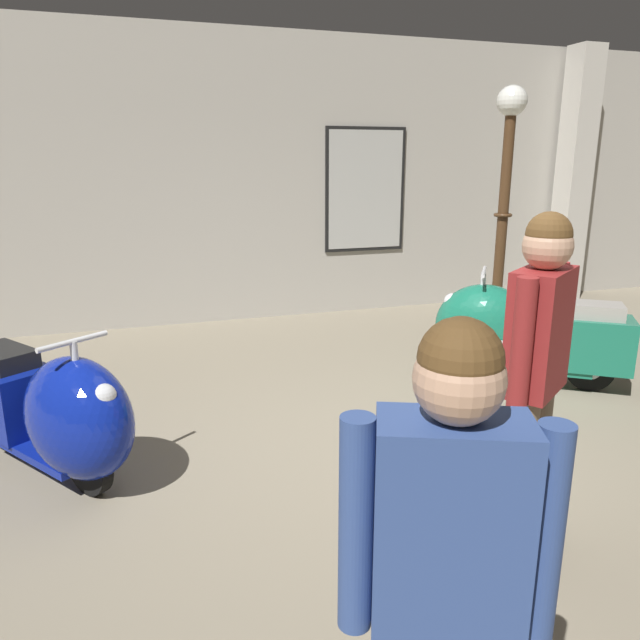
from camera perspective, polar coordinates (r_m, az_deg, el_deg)
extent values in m
plane|color=gray|center=(4.16, 4.97, -13.10)|extent=(60.00, 60.00, 0.00)
cube|color=#ADA89E|center=(7.51, -6.95, 13.07)|extent=(18.00, 0.20, 3.41)
cube|color=black|center=(7.84, 4.32, 12.24)|extent=(1.07, 0.03, 1.55)
cube|color=#B2B2AD|center=(7.83, 4.37, 12.23)|extent=(0.99, 0.01, 1.47)
cube|color=beige|center=(9.22, 23.00, 12.38)|extent=(0.36, 0.36, 3.41)
cylinder|color=black|center=(3.94, -21.19, -12.59)|extent=(0.29, 0.37, 0.39)
cylinder|color=silver|center=(3.94, -21.19, -12.59)|extent=(0.18, 0.20, 0.18)
cylinder|color=black|center=(4.70, -27.44, -8.74)|extent=(0.29, 0.37, 0.39)
cylinder|color=silver|center=(4.70, -27.44, -8.74)|extent=(0.18, 0.20, 0.18)
cube|color=navy|center=(4.32, -24.58, -10.75)|extent=(0.83, 0.97, 0.05)
ellipsoid|color=navy|center=(3.86, -21.98, -8.65)|extent=(0.90, 0.97, 0.75)
cube|color=navy|center=(4.59, -27.55, -6.40)|extent=(0.71, 0.77, 0.43)
cube|color=black|center=(4.51, -27.97, -3.13)|extent=(0.50, 0.54, 0.12)
sphere|color=silver|center=(3.57, -19.94, -6.85)|extent=(0.15, 0.15, 0.15)
cylinder|color=silver|center=(3.72, -22.26, -3.92)|extent=(0.04, 0.04, 0.28)
cylinder|color=silver|center=(3.68, -22.47, -1.89)|extent=(0.37, 0.28, 0.03)
cylinder|color=black|center=(5.67, 14.57, -3.42)|extent=(0.38, 0.30, 0.41)
cylinder|color=silver|center=(5.67, 14.57, -3.42)|extent=(0.21, 0.19, 0.18)
cylinder|color=black|center=(5.73, 24.34, -4.14)|extent=(0.38, 0.30, 0.41)
cylinder|color=silver|center=(5.73, 24.34, -4.14)|extent=(0.21, 0.19, 0.18)
cube|color=#196B51|center=(5.69, 19.46, -4.00)|extent=(1.01, 0.86, 0.05)
ellipsoid|color=#196B51|center=(5.59, 15.29, -0.63)|extent=(1.01, 0.93, 0.78)
cube|color=#196B51|center=(5.66, 24.18, -1.96)|extent=(0.80, 0.74, 0.45)
cube|color=gray|center=(5.59, 24.49, 0.86)|extent=(0.57, 0.52, 0.12)
sphere|color=silver|center=(5.55, 12.48, 1.73)|extent=(0.15, 0.15, 0.15)
cylinder|color=silver|center=(5.51, 15.23, 2.98)|extent=(0.05, 0.05, 0.29)
cylinder|color=silver|center=(5.48, 15.33, 4.44)|extent=(0.29, 0.39, 0.03)
cube|color=silver|center=(5.35, 15.14, -1.88)|extent=(0.57, 0.41, 0.02)
cylinder|color=#472D19|center=(6.88, 16.20, -1.29)|extent=(0.28, 0.28, 0.18)
cylinder|color=#472D19|center=(6.65, 16.95, 8.60)|extent=(0.11, 0.11, 2.20)
torus|color=#472D19|center=(6.64, 17.03, 9.54)|extent=(0.19, 0.19, 0.04)
sphere|color=white|center=(6.64, 17.81, 19.25)|extent=(0.30, 0.30, 0.30)
cube|color=#334C8C|center=(1.59, 12.24, -18.70)|extent=(0.42, 0.33, 0.57)
cylinder|color=#334C8C|center=(1.64, 20.67, -18.64)|extent=(0.09, 0.09, 0.59)
cylinder|color=#334C8C|center=(1.58, 3.44, -18.95)|extent=(0.09, 0.09, 0.59)
sphere|color=tan|center=(1.41, 13.11, -5.54)|extent=(0.22, 0.22, 0.22)
sphere|color=brown|center=(1.40, 13.23, -3.68)|extent=(0.20, 0.20, 0.20)
cube|color=black|center=(3.62, 18.70, -17.85)|extent=(0.24, 0.28, 0.08)
cylinder|color=#72604C|center=(3.38, 19.72, -11.19)|extent=(0.15, 0.15, 0.86)
cube|color=black|center=(3.43, 17.42, -19.70)|extent=(0.24, 0.28, 0.08)
cylinder|color=#72604C|center=(3.19, 18.46, -12.79)|extent=(0.15, 0.15, 0.86)
cube|color=maroon|center=(3.05, 20.15, -1.03)|extent=(0.45, 0.40, 0.61)
cylinder|color=maroon|center=(3.29, 21.39, -0.24)|extent=(0.09, 0.09, 0.63)
cylinder|color=maroon|center=(2.83, 18.68, -2.36)|extent=(0.09, 0.09, 0.63)
sphere|color=tan|center=(2.97, 20.87, 6.63)|extent=(0.23, 0.23, 0.23)
sphere|color=brown|center=(2.97, 20.96, 7.62)|extent=(0.21, 0.21, 0.21)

